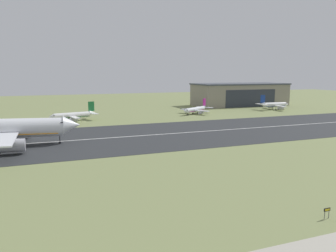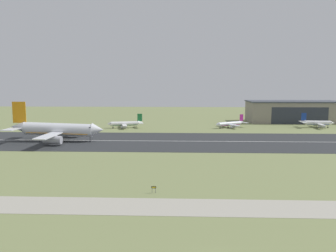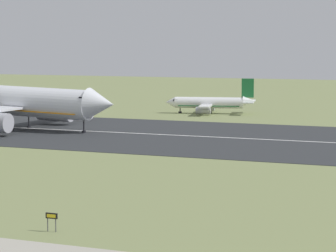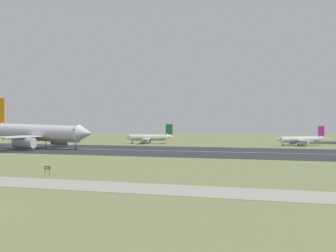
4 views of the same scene
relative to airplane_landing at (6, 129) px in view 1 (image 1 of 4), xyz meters
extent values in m
plane|color=#7A8451|center=(64.55, -51.41, -5.62)|extent=(600.26, 600.26, 0.00)
cube|color=#2B2D30|center=(64.55, 2.78, -5.59)|extent=(360.26, 53.53, 0.06)
cube|color=silver|center=(64.55, 2.78, -5.56)|extent=(324.24, 0.70, 0.01)
cube|color=gray|center=(140.95, 88.48, 1.65)|extent=(64.51, 27.17, 14.54)
cube|color=#424751|center=(140.95, 88.48, 9.37)|extent=(65.51, 28.17, 0.90)
cube|color=#2D333D|center=(140.95, 74.85, 0.19)|extent=(38.71, 0.12, 11.64)
cylinder|color=silver|center=(0.43, -0.01, 0.22)|extent=(33.04, 6.49, 6.85)
cone|color=silver|center=(19.53, -0.29, 0.22)|extent=(5.64, 6.08, 6.13)
cube|color=black|center=(16.56, -0.25, 1.42)|extent=(1.19, 5.11, 0.47)
cube|color=orange|center=(0.43, -0.01, -1.43)|extent=(29.60, 6.13, 0.97)
cube|color=silver|center=(0.89, -13.10, -0.83)|extent=(5.76, 20.25, 0.54)
cylinder|color=#A8A8B2|center=(2.00, -11.50, -2.94)|extent=(7.94, 3.83, 3.92)
cube|color=silver|center=(1.28, 13.07, -0.83)|extent=(5.76, 20.25, 0.54)
cylinder|color=#A8A8B2|center=(2.34, 11.44, -2.94)|extent=(7.94, 3.83, 3.92)
cylinder|color=black|center=(15.63, -0.23, -4.20)|extent=(0.24, 0.24, 2.85)
cylinder|color=black|center=(15.63, -0.23, -5.40)|extent=(0.84, 0.84, 0.44)
cylinder|color=black|center=(0.53, -3.61, -4.20)|extent=(0.24, 0.24, 2.85)
cylinder|color=black|center=(0.53, -3.61, -5.40)|extent=(0.84, 0.84, 0.44)
cylinder|color=black|center=(0.64, 3.59, -4.20)|extent=(0.24, 0.24, 2.85)
cylinder|color=black|center=(0.64, 3.59, -5.40)|extent=(0.84, 0.84, 0.44)
cylinder|color=white|center=(145.64, 56.17, -2.49)|extent=(15.11, 3.95, 2.81)
cone|color=white|center=(154.35, 55.50, -2.49)|extent=(2.74, 3.00, 2.81)
cone|color=white|center=(136.50, 56.87, -1.99)|extent=(3.56, 2.78, 2.53)
cube|color=black|center=(152.96, 55.61, -1.93)|extent=(1.28, 2.47, 0.44)
cube|color=navy|center=(145.64, 56.17, -3.27)|extent=(13.61, 3.69, 0.20)
cube|color=white|center=(145.49, 50.29, -2.99)|extent=(3.18, 9.09, 0.40)
cylinder|color=#A8A8B2|center=(146.04, 50.97, -4.11)|extent=(3.78, 2.02, 1.75)
cube|color=white|center=(146.38, 62.00, -2.99)|extent=(3.18, 9.09, 0.40)
cylinder|color=#A8A8B2|center=(146.83, 61.25, -4.11)|extent=(3.78, 2.02, 1.75)
cube|color=navy|center=(137.01, 56.83, 1.31)|extent=(3.07, 0.51, 4.79)
cube|color=white|center=(136.34, 53.31, -2.07)|extent=(3.00, 4.50, 0.24)
cube|color=white|center=(136.88, 60.41, -2.07)|extent=(3.00, 4.50, 0.24)
cylinder|color=black|center=(151.89, 55.69, -4.76)|extent=(0.24, 0.24, 1.72)
cylinder|color=black|center=(151.89, 55.69, -5.40)|extent=(0.84, 0.84, 0.44)
cylinder|color=black|center=(145.31, 54.50, -4.76)|extent=(0.24, 0.24, 1.72)
cylinder|color=black|center=(145.31, 54.50, -5.40)|extent=(0.84, 0.84, 0.44)
cylinder|color=black|center=(145.56, 57.87, -4.76)|extent=(0.24, 0.24, 1.72)
cylinder|color=black|center=(145.56, 57.87, -5.40)|extent=(0.84, 0.84, 0.44)
cylinder|color=silver|center=(89.81, 53.90, -3.05)|extent=(16.24, 11.45, 2.50)
cone|color=silver|center=(81.40, 48.64, -3.05)|extent=(3.24, 3.32, 2.50)
cone|color=silver|center=(98.54, 59.36, -2.60)|extent=(3.74, 3.50, 2.25)
cube|color=black|center=(82.46, 49.29, -2.55)|extent=(2.06, 2.39, 0.44)
cube|color=#991E7A|center=(89.81, 53.90, -3.74)|extent=(14.68, 10.41, 0.20)
cube|color=silver|center=(86.85, 57.98, -3.49)|extent=(6.34, 7.87, 0.40)
cylinder|color=#A8A8B2|center=(86.70, 57.18, -4.51)|extent=(3.58, 3.04, 1.55)
cube|color=silver|center=(92.19, 49.44, -3.49)|extent=(6.34, 7.87, 0.40)
cylinder|color=#A8A8B2|center=(91.40, 49.67, -4.51)|extent=(3.58, 3.04, 1.55)
cube|color=#991E7A|center=(98.16, 59.12, 0.33)|extent=(2.46, 1.68, 4.26)
cube|color=silver|center=(96.82, 62.02, -2.67)|extent=(4.05, 4.51, 0.24)
cube|color=silver|center=(100.18, 56.65, -2.67)|extent=(4.05, 4.51, 0.24)
cylinder|color=black|center=(83.38, 49.87, -4.96)|extent=(0.24, 0.24, 1.32)
cylinder|color=black|center=(83.38, 49.87, -5.40)|extent=(0.84, 0.84, 0.44)
cylinder|color=black|center=(89.14, 55.25, -4.96)|extent=(0.24, 0.24, 1.32)
cylinder|color=black|center=(89.14, 55.25, -5.40)|extent=(0.84, 0.84, 0.44)
cylinder|color=black|center=(90.74, 52.70, -4.96)|extent=(0.24, 0.24, 1.32)
cylinder|color=black|center=(90.74, 52.70, -5.40)|extent=(0.84, 0.84, 0.44)
cylinder|color=white|center=(23.55, 50.24, -2.89)|extent=(17.11, 6.64, 2.77)
cone|color=white|center=(14.11, 47.98, -2.89)|extent=(3.07, 3.27, 2.77)
cone|color=white|center=(33.40, 52.61, -2.39)|extent=(3.81, 3.20, 2.49)
cube|color=black|center=(15.44, 48.30, -2.33)|extent=(1.62, 2.54, 0.44)
cube|color=#1E7238|center=(23.55, 50.24, -3.65)|extent=(15.44, 6.11, 0.20)
cube|color=white|center=(21.97, 55.36, -3.37)|extent=(4.50, 8.35, 0.40)
cylinder|color=#A8A8B2|center=(21.59, 54.62, -4.48)|extent=(3.90, 2.51, 1.72)
cube|color=white|center=(24.47, 44.97, -3.37)|extent=(4.50, 8.35, 0.40)
cylinder|color=#A8A8B2|center=(23.79, 45.46, -4.48)|extent=(3.90, 2.51, 1.72)
cube|color=#1E7238|center=(32.92, 52.49, 0.85)|extent=(2.99, 0.97, 4.70)
cube|color=white|center=(32.49, 55.99, -2.47)|extent=(3.55, 4.73, 0.24)
cube|color=white|center=(34.12, 49.18, -2.47)|extent=(3.55, 4.73, 0.24)
cylinder|color=black|center=(16.48, 48.55, -4.95)|extent=(0.24, 0.24, 1.36)
cylinder|color=black|center=(16.48, 48.55, -5.40)|extent=(0.84, 0.84, 0.44)
cylinder|color=black|center=(23.32, 51.90, -4.95)|extent=(0.24, 0.24, 1.36)
cylinder|color=black|center=(23.32, 51.90, -5.40)|extent=(0.84, 0.84, 0.44)
cylinder|color=black|center=(24.10, 48.67, -4.95)|extent=(0.24, 0.24, 1.36)
cylinder|color=black|center=(24.10, 48.67, -5.40)|extent=(0.84, 0.84, 0.44)
cylinder|color=#4C4C51|center=(51.87, -73.71, -5.01)|extent=(0.10, 0.10, 1.23)
cylinder|color=#4C4C51|center=(52.73, -73.71, -5.01)|extent=(0.10, 0.10, 1.23)
cube|color=black|center=(52.30, -73.71, -4.13)|extent=(1.22, 0.12, 0.54)
cube|color=yellow|center=(52.30, -73.78, -4.13)|extent=(0.93, 0.02, 0.32)
camera|label=1|loc=(11.78, -110.32, 17.09)|focal=35.00mm
camera|label=2|loc=(59.04, -152.99, 21.42)|focal=35.00mm
camera|label=3|loc=(90.01, -136.33, 11.73)|focal=85.00mm
camera|label=4|loc=(100.94, -147.25, 4.30)|focal=50.00mm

